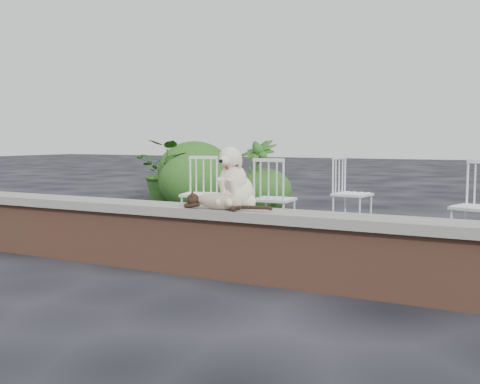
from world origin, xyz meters
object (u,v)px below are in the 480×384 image
at_px(chair_d, 476,206).
at_px(potted_plant_b, 258,175).
at_px(chair_a, 200,193).
at_px(chair_c, 275,198).
at_px(potted_plant_a, 167,171).
at_px(chair_e, 352,193).
at_px(dog, 237,177).
at_px(cat, 220,200).

height_order(chair_d, potted_plant_b, potted_plant_b).
bearing_deg(chair_a, chair_c, -19.62).
height_order(chair_c, chair_d, same).
relative_size(chair_d, potted_plant_a, 0.82).
bearing_deg(chair_d, potted_plant_b, 166.90).
bearing_deg(chair_a, chair_e, 13.13).
height_order(chair_e, potted_plant_a, potted_plant_a).
relative_size(dog, cat, 0.57).
height_order(dog, chair_a, dog).
relative_size(chair_a, chair_e, 1.00).
height_order(potted_plant_a, potted_plant_b, potted_plant_b).
bearing_deg(dog, chair_e, 90.04).
xyz_separation_m(cat, chair_d, (1.78, 2.22, -0.19)).
bearing_deg(chair_c, dog, 102.19).
distance_m(cat, chair_c, 2.06).
bearing_deg(cat, chair_a, 128.55).
xyz_separation_m(chair_e, potted_plant_b, (-1.94, 1.27, 0.11)).
relative_size(potted_plant_a, potted_plant_b, 1.00).
distance_m(chair_e, chair_d, 1.72).
bearing_deg(chair_d, chair_a, -160.18).
xyz_separation_m(chair_d, potted_plant_b, (-3.47, 2.08, 0.11)).
bearing_deg(chair_e, potted_plant_b, 65.05).
bearing_deg(dog, chair_c, 107.70).
xyz_separation_m(chair_e, potted_plant_a, (-3.86, 1.46, 0.10)).
xyz_separation_m(cat, chair_c, (-0.39, 2.01, -0.19)).
distance_m(cat, chair_a, 2.57).
bearing_deg(cat, chair_c, 104.51).
relative_size(chair_e, potted_plant_b, 0.82).
bearing_deg(chair_c, chair_d, -176.55).
bearing_deg(dog, cat, -114.48).
bearing_deg(cat, chair_d, 54.78).
height_order(chair_a, chair_d, same).
distance_m(dog, cat, 0.25).
distance_m(chair_d, potted_plant_b, 4.04).
relative_size(cat, potted_plant_b, 0.79).
bearing_deg(chair_c, cat, 99.00).
bearing_deg(chair_d, dog, -111.65).
height_order(chair_a, chair_e, same).
distance_m(chair_a, chair_c, 1.09).
height_order(dog, potted_plant_a, potted_plant_a).
relative_size(dog, chair_d, 0.56).
height_order(dog, chair_c, dog).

